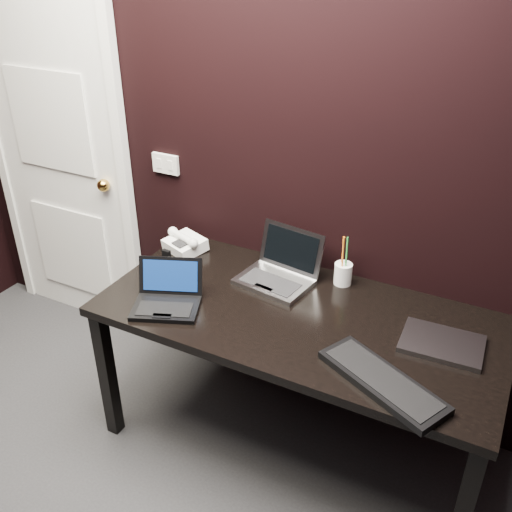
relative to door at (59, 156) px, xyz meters
The scene contains 11 objects.
wall_back 1.37m from the door, ahead, with size 4.00×4.00×0.00m, color black.
door is the anchor object (origin of this frame).
wall_switch 0.73m from the door, ahead, with size 0.15×0.02×0.10m.
desk 1.73m from the door, 12.82° to the right, with size 1.70×0.80×0.74m.
netbook 1.30m from the door, 27.39° to the right, with size 0.35×0.34×0.18m.
silver_laptop 1.50m from the door, ahead, with size 0.36×0.33×0.22m.
ext_keyboard 2.20m from the door, 17.07° to the right, with size 0.51×0.37×0.03m.
closed_laptop 2.27m from the door, ahead, with size 0.32×0.24×0.02m.
desk_phone 0.97m from the door, ahead, with size 0.23×0.22×0.11m.
mobile_phone 1.02m from the door, 18.58° to the right, with size 0.05×0.05×0.09m.
pen_cup 1.75m from the door, ahead, with size 0.08×0.08×0.24m.
Camera 1 is at (1.05, -0.44, 2.13)m, focal length 40.00 mm.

